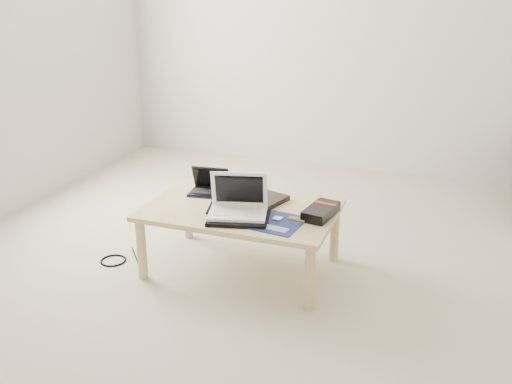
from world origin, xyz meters
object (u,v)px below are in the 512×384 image
(netbook, at_px, (210,188))
(white_laptop, at_px, (238,205))
(coffee_table, at_px, (241,215))
(gpu_box, at_px, (321,211))

(netbook, xyz_separation_m, white_laptop, (0.30, -0.28, 0.03))
(coffee_table, bearing_deg, netbook, 149.47)
(coffee_table, distance_m, netbook, 0.32)
(netbook, distance_m, gpu_box, 0.75)
(coffee_table, relative_size, gpu_box, 3.89)
(gpu_box, bearing_deg, white_laptop, -160.66)
(white_laptop, relative_size, gpu_box, 1.29)
(coffee_table, relative_size, white_laptop, 3.02)
(coffee_table, height_order, gpu_box, gpu_box)
(white_laptop, bearing_deg, netbook, 137.10)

